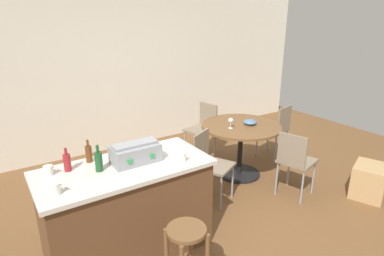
% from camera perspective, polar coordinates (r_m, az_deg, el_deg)
% --- Properties ---
extents(ground_plane, '(8.80, 8.80, 0.00)m').
position_cam_1_polar(ground_plane, '(3.84, 3.63, -15.96)').
color(ground_plane, brown).
extents(back_wall, '(8.00, 0.10, 2.70)m').
position_cam_1_polar(back_wall, '(5.61, -13.24, 9.93)').
color(back_wall, silver).
rests_on(back_wall, ground_plane).
extents(kitchen_island, '(1.56, 0.73, 0.92)m').
position_cam_1_polar(kitchen_island, '(3.23, -11.19, -13.90)').
color(kitchen_island, brown).
rests_on(kitchen_island, ground_plane).
extents(wooden_stool, '(0.31, 0.31, 0.68)m').
position_cam_1_polar(wooden_stool, '(2.70, -0.96, -20.63)').
color(wooden_stool, brown).
rests_on(wooden_stool, ground_plane).
extents(dining_table, '(1.11, 1.11, 0.76)m').
position_cam_1_polar(dining_table, '(4.63, 8.56, -1.54)').
color(dining_table, black).
rests_on(dining_table, ground_plane).
extents(folding_chair_near, '(0.49, 0.49, 0.87)m').
position_cam_1_polar(folding_chair_near, '(4.23, 17.64, -5.24)').
color(folding_chair_near, '#7F705B').
rests_on(folding_chair_near, ground_plane).
extents(folding_chair_far, '(0.48, 0.48, 0.88)m').
position_cam_1_polar(folding_chair_far, '(5.32, 14.69, 0.14)').
color(folding_chair_far, '#7F705B').
rests_on(folding_chair_far, ground_plane).
extents(folding_chair_left, '(0.47, 0.47, 0.88)m').
position_cam_1_polar(folding_chair_left, '(5.17, 1.97, 0.29)').
color(folding_chair_left, '#7F705B').
rests_on(folding_chair_left, ground_plane).
extents(folding_chair_right, '(0.54, 0.54, 0.88)m').
position_cam_1_polar(folding_chair_right, '(3.98, 3.12, -5.84)').
color(folding_chair_right, '#7F705B').
rests_on(folding_chair_right, ground_plane).
extents(toolbox, '(0.44, 0.26, 0.19)m').
position_cam_1_polar(toolbox, '(3.03, -9.93, -4.32)').
color(toolbox, gray).
rests_on(toolbox, kitchen_island).
extents(bottle_0, '(0.07, 0.07, 0.24)m').
position_cam_1_polar(bottle_0, '(2.93, -16.08, -5.61)').
color(bottle_0, '#194C23').
rests_on(bottle_0, kitchen_island).
extents(bottle_1, '(0.06, 0.06, 0.22)m').
position_cam_1_polar(bottle_1, '(3.14, -17.70, -4.29)').
color(bottle_1, '#603314').
rests_on(bottle_1, kitchen_island).
extents(bottle_2, '(0.06, 0.06, 0.21)m').
position_cam_1_polar(bottle_2, '(3.02, -21.10, -5.61)').
color(bottle_2, maroon).
rests_on(bottle_2, kitchen_island).
extents(cup_0, '(0.11, 0.07, 0.10)m').
position_cam_1_polar(cup_0, '(2.69, -22.83, -9.80)').
color(cup_0, white).
rests_on(cup_0, kitchen_island).
extents(cup_1, '(0.12, 0.08, 0.08)m').
position_cam_1_polar(cup_1, '(3.03, -23.89, -6.82)').
color(cup_1, white).
rests_on(cup_1, kitchen_island).
extents(cup_2, '(0.11, 0.07, 0.09)m').
position_cam_1_polar(cup_2, '(3.01, -1.70, -5.13)').
color(cup_2, white).
rests_on(cup_2, kitchen_island).
extents(wine_glass, '(0.07, 0.07, 0.14)m').
position_cam_1_polar(wine_glass, '(4.39, 6.83, 1.27)').
color(wine_glass, silver).
rests_on(wine_glass, dining_table).
extents(serving_bowl, '(0.18, 0.18, 0.07)m').
position_cam_1_polar(serving_bowl, '(4.61, 10.18, 1.04)').
color(serving_bowl, '#4C7099').
rests_on(serving_bowl, dining_table).
extents(cardboard_box, '(0.56, 0.52, 0.42)m').
position_cam_1_polar(cardboard_box, '(4.76, 28.69, -8.14)').
color(cardboard_box, tan).
rests_on(cardboard_box, ground_plane).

